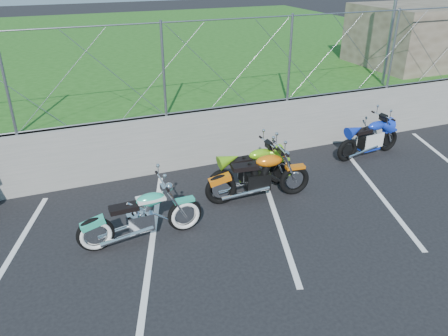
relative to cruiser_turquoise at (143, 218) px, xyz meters
name	(u,v)px	position (x,y,z in m)	size (l,w,h in m)	color
ground	(168,271)	(0.15, -0.99, -0.43)	(90.00, 90.00, 0.00)	black
retaining_wall	(123,150)	(0.15, 2.51, 0.22)	(30.00, 0.22, 1.30)	slate
grass_field	(79,59)	(0.15, 12.51, 0.22)	(30.00, 20.00, 1.30)	#1D4E14
stone_building	(436,34)	(10.65, 4.51, 1.77)	(5.00, 3.00, 1.80)	brown
chain_link_fence	(115,75)	(0.15, 2.51, 1.87)	(28.00, 0.03, 2.00)	gray
sign_pole	(392,27)	(7.35, 2.91, 2.37)	(0.08, 0.08, 3.00)	gray
parking_lines	(216,223)	(1.35, 0.01, -0.43)	(18.29, 4.31, 0.01)	silver
cruiser_turquoise	(143,218)	(0.00, 0.00, 0.00)	(2.18, 0.69, 1.08)	black
naked_orange	(260,178)	(2.48, 0.53, 0.03)	(2.18, 0.74, 1.09)	black
sportbike_green	(253,170)	(2.52, 0.96, 0.00)	(1.95, 0.69, 1.01)	black
sportbike_blue	(370,139)	(5.90, 1.44, -0.01)	(1.91, 0.68, 0.99)	black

